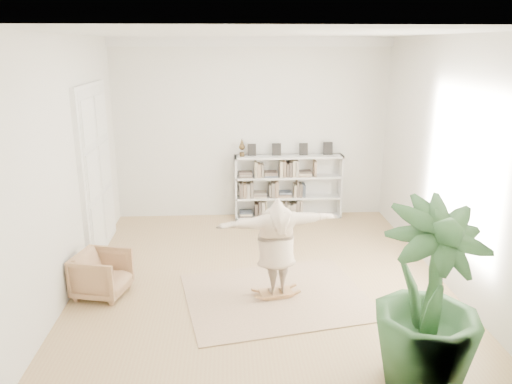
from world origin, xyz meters
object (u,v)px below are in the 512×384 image
bookshelf (288,187)px  houseplant (429,297)px  rocker_board (276,293)px  person (277,244)px  armchair (102,274)px

bookshelf → houseplant: size_ratio=1.11×
bookshelf → houseplant: bearing=-81.6°
bookshelf → rocker_board: bookshelf is taller
bookshelf → houseplant: (0.80, -5.37, 0.35)m
person → houseplant: (1.37, -1.92, 0.18)m
houseplant → bookshelf: bearing=98.4°
armchair → houseplant: houseplant is taller
houseplant → person: bearing=125.6°
rocker_board → houseplant: size_ratio=0.25×
houseplant → armchair: bearing=151.0°
bookshelf → person: bearing=-99.4°
armchair → rocker_board: 2.49m
armchair → houseplant: 4.44m
houseplant → rocker_board: bearing=125.6°
rocker_board → armchair: bearing=164.0°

